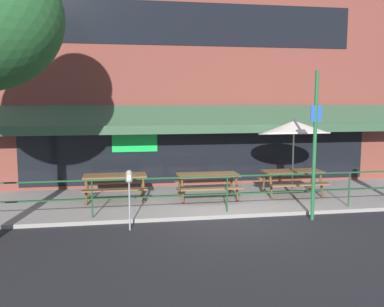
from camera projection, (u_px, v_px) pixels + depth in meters
name	position (u px, v px, depth m)	size (l,w,h in m)	color
ground_plane	(230.00, 219.00, 10.95)	(120.00, 120.00, 0.00)	#232326
patio_deck	(213.00, 199.00, 12.90)	(15.00, 4.00, 0.10)	gray
restaurant_building	(200.00, 74.00, 14.59)	(15.00, 1.60, 7.86)	brown
patio_railing	(227.00, 186.00, 11.14)	(13.84, 0.04, 0.97)	#194723
picnic_table_left	(115.00, 180.00, 12.40)	(1.80, 1.42, 0.76)	brown
picnic_table_centre	(208.00, 179.00, 12.56)	(1.80, 1.42, 0.76)	brown
picnic_table_right	(292.00, 176.00, 13.13)	(1.80, 1.42, 0.76)	brown
patio_umbrella_right	(294.00, 128.00, 12.94)	(2.14, 2.14, 2.40)	#B7B2A8
parking_meter_near	(129.00, 182.00, 9.83)	(0.15, 0.16, 1.42)	gray
street_sign_pole	(315.00, 144.00, 10.60)	(0.28, 0.09, 3.74)	#1E6033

